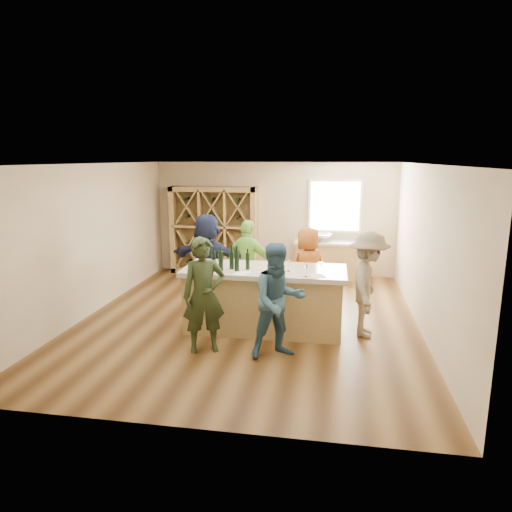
% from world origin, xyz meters
% --- Properties ---
extents(floor, '(6.00, 7.00, 0.10)m').
position_xyz_m(floor, '(0.00, 0.00, -0.05)').
color(floor, brown).
rests_on(floor, ground).
extents(ceiling, '(6.00, 7.00, 0.10)m').
position_xyz_m(ceiling, '(0.00, 0.00, 2.85)').
color(ceiling, white).
rests_on(ceiling, ground).
extents(wall_back, '(6.00, 0.10, 2.80)m').
position_xyz_m(wall_back, '(0.00, 3.55, 1.40)').
color(wall_back, '#C9B392').
rests_on(wall_back, ground).
extents(wall_front, '(6.00, 0.10, 2.80)m').
position_xyz_m(wall_front, '(0.00, -3.55, 1.40)').
color(wall_front, '#C9B392').
rests_on(wall_front, ground).
extents(wall_left, '(0.10, 7.00, 2.80)m').
position_xyz_m(wall_left, '(-3.05, 0.00, 1.40)').
color(wall_left, '#C9B392').
rests_on(wall_left, ground).
extents(wall_right, '(0.10, 7.00, 2.80)m').
position_xyz_m(wall_right, '(3.05, 0.00, 1.40)').
color(wall_right, '#C9B392').
rests_on(wall_right, ground).
extents(window_frame, '(1.30, 0.06, 1.30)m').
position_xyz_m(window_frame, '(1.50, 3.47, 1.75)').
color(window_frame, white).
rests_on(window_frame, wall_back).
extents(window_pane, '(1.18, 0.01, 1.18)m').
position_xyz_m(window_pane, '(1.50, 3.44, 1.75)').
color(window_pane, white).
rests_on(window_pane, wall_back).
extents(wine_rack, '(2.20, 0.45, 2.20)m').
position_xyz_m(wine_rack, '(-1.50, 3.27, 1.10)').
color(wine_rack, '#A6874F').
rests_on(wine_rack, floor).
extents(back_counter_base, '(1.60, 0.58, 0.86)m').
position_xyz_m(back_counter_base, '(1.40, 3.20, 0.43)').
color(back_counter_base, '#A6874F').
rests_on(back_counter_base, floor).
extents(back_counter_top, '(1.70, 0.62, 0.06)m').
position_xyz_m(back_counter_top, '(1.40, 3.20, 0.89)').
color(back_counter_top, beige).
rests_on(back_counter_top, back_counter_base).
extents(sink, '(0.54, 0.54, 0.19)m').
position_xyz_m(sink, '(1.20, 3.20, 1.01)').
color(sink, silver).
rests_on(sink, back_counter_top).
extents(faucet, '(0.02, 0.02, 0.30)m').
position_xyz_m(faucet, '(1.20, 3.38, 1.07)').
color(faucet, silver).
rests_on(faucet, back_counter_top).
extents(tasting_counter_base, '(2.60, 1.00, 1.00)m').
position_xyz_m(tasting_counter_base, '(0.35, -0.43, 0.50)').
color(tasting_counter_base, '#A6874F').
rests_on(tasting_counter_base, floor).
extents(tasting_counter_top, '(2.72, 1.12, 0.08)m').
position_xyz_m(tasting_counter_top, '(0.35, -0.43, 1.04)').
color(tasting_counter_top, beige).
rests_on(tasting_counter_top, tasting_counter_base).
extents(wine_bottle_a, '(0.09, 0.09, 0.30)m').
position_xyz_m(wine_bottle_a, '(-0.48, -0.60, 1.23)').
color(wine_bottle_a, black).
rests_on(wine_bottle_a, tasting_counter_top).
extents(wine_bottle_b, '(0.11, 0.11, 0.32)m').
position_xyz_m(wine_bottle_b, '(-0.33, -0.70, 1.24)').
color(wine_bottle_b, black).
rests_on(wine_bottle_b, tasting_counter_top).
extents(wine_bottle_c, '(0.10, 0.10, 0.32)m').
position_xyz_m(wine_bottle_c, '(-0.18, -0.55, 1.24)').
color(wine_bottle_c, black).
rests_on(wine_bottle_c, tasting_counter_top).
extents(wine_bottle_d, '(0.10, 0.10, 0.34)m').
position_xyz_m(wine_bottle_d, '(-0.07, -0.67, 1.25)').
color(wine_bottle_d, black).
rests_on(wine_bottle_d, tasting_counter_top).
extents(wine_bottle_e, '(0.08, 0.08, 0.28)m').
position_xyz_m(wine_bottle_e, '(0.09, -0.55, 1.22)').
color(wine_bottle_e, black).
rests_on(wine_bottle_e, tasting_counter_top).
extents(wine_glass_b, '(0.07, 0.07, 0.18)m').
position_xyz_m(wine_glass_b, '(0.56, -0.87, 1.17)').
color(wine_glass_b, white).
rests_on(wine_glass_b, tasting_counter_top).
extents(wine_glass_c, '(0.10, 0.10, 0.20)m').
position_xyz_m(wine_glass_c, '(1.07, -0.88, 1.18)').
color(wine_glass_c, white).
rests_on(wine_glass_c, tasting_counter_top).
extents(wine_glass_d, '(0.07, 0.07, 0.19)m').
position_xyz_m(wine_glass_d, '(0.77, -0.57, 1.17)').
color(wine_glass_d, white).
rests_on(wine_glass_d, tasting_counter_top).
extents(wine_glass_e, '(0.09, 0.09, 0.20)m').
position_xyz_m(wine_glass_e, '(1.29, -0.65, 1.18)').
color(wine_glass_e, white).
rests_on(wine_glass_e, tasting_counter_top).
extents(tasting_menu_a, '(0.30, 0.34, 0.00)m').
position_xyz_m(tasting_menu_a, '(0.04, -0.81, 1.08)').
color(tasting_menu_a, white).
rests_on(tasting_menu_a, tasting_counter_top).
extents(tasting_menu_b, '(0.31, 0.36, 0.00)m').
position_xyz_m(tasting_menu_b, '(0.54, -0.83, 1.08)').
color(tasting_menu_b, white).
rests_on(tasting_menu_b, tasting_counter_top).
extents(tasting_menu_c, '(0.30, 0.35, 0.00)m').
position_xyz_m(tasting_menu_c, '(1.25, -0.78, 1.08)').
color(tasting_menu_c, white).
rests_on(tasting_menu_c, tasting_counter_top).
extents(person_near_left, '(0.78, 0.68, 1.77)m').
position_xyz_m(person_near_left, '(-0.41, -1.47, 0.88)').
color(person_near_left, '#263319').
rests_on(person_near_left, floor).
extents(person_near_right, '(0.95, 0.78, 1.71)m').
position_xyz_m(person_near_right, '(0.72, -1.48, 0.86)').
color(person_near_right, '#335972').
rests_on(person_near_right, floor).
extents(person_server, '(0.65, 1.18, 1.75)m').
position_xyz_m(person_server, '(2.06, -0.41, 0.87)').
color(person_server, gray).
rests_on(person_server, floor).
extents(person_far_mid, '(1.12, 0.81, 1.72)m').
position_xyz_m(person_far_mid, '(-0.16, 0.79, 0.86)').
color(person_far_mid, '#8CC64C').
rests_on(person_far_mid, floor).
extents(person_far_right, '(0.94, 0.83, 1.62)m').
position_xyz_m(person_far_right, '(1.01, 0.78, 0.81)').
color(person_far_right, '#994C19').
rests_on(person_far_right, floor).
extents(person_far_left, '(1.79, 0.90, 1.84)m').
position_xyz_m(person_far_left, '(-0.97, 0.78, 0.92)').
color(person_far_left, '#191E38').
rests_on(person_far_left, floor).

